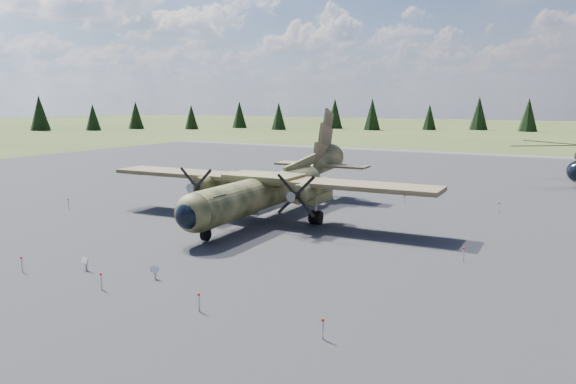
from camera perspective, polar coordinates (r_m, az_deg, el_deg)
The scene contains 7 objects.
ground at distance 40.44m, azimuth -6.21°, elevation -3.87°, with size 500.00×500.00×0.00m, color #575F2A.
apron at distance 48.77m, azimuth 0.56°, elevation -1.55°, with size 120.00×120.00×0.04m, color #58595D.
transport_plane at distance 44.03m, azimuth -1.85°, elevation 0.67°, with size 27.17×24.70×8.97m.
info_placard_left at distance 32.75m, azimuth -19.90°, elevation -6.66°, with size 0.49×0.25×0.73m.
info_placard_right at distance 30.12m, azimuth -13.39°, elevation -7.79°, with size 0.47×0.29×0.68m.
barrier_fence at distance 40.53m, azimuth -6.82°, elevation -3.12°, with size 33.12×29.62×0.85m.
treeline at distance 40.97m, azimuth -10.56°, elevation 3.02°, with size 307.44×308.68×10.92m.
Camera 1 is at (22.77, -32.14, 9.17)m, focal length 35.00 mm.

